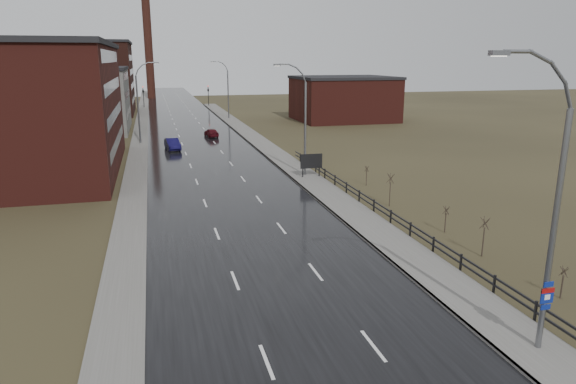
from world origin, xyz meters
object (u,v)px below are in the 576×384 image
billboard (311,162)px  car_near (173,145)px  streetlight_main (549,212)px  car_far (211,133)px

billboard → car_near: size_ratio=0.55×
car_near → billboard: bearing=-64.9°
streetlight_main → car_near: 54.99m
streetlight_main → car_far: 64.20m
billboard → car_far: bearing=102.0°
streetlight_main → car_near: (-12.25, 53.35, -5.31)m
streetlight_main → car_near: bearing=102.9°
car_far → streetlight_main: bearing=87.4°
streetlight_main → billboard: size_ratio=4.79×
billboard → car_near: billboard is taller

